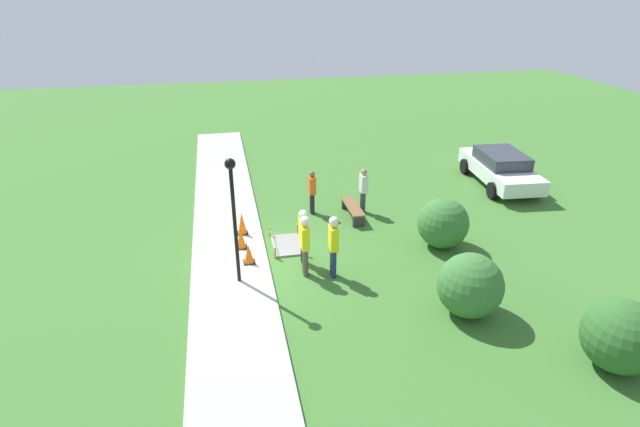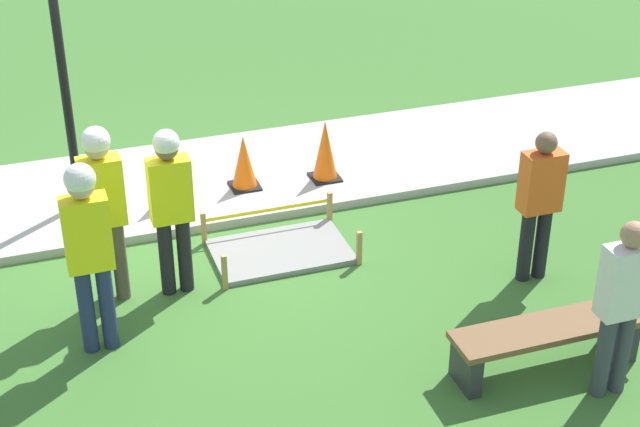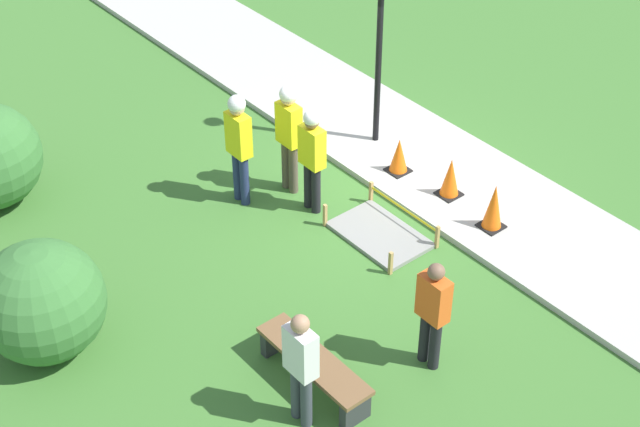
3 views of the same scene
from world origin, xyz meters
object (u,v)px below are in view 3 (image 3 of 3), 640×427
object	(u,v)px
park_bench	(314,366)
bystander_in_orange_shirt	(433,310)
traffic_cone_near_patch	(494,207)
bystander_in_gray_shirt	(301,364)
lamppost_near	(381,8)
worker_trainee	(289,129)
worker_assistant	(312,152)
traffic_cone_far_patch	(450,177)
worker_supervisor	(239,139)
traffic_cone_sidewalk_edge	(399,156)

from	to	relation	value
park_bench	bystander_in_orange_shirt	distance (m)	1.59
traffic_cone_near_patch	bystander_in_gray_shirt	bearing A→B (deg)	103.08
bystander_in_orange_shirt	lamppost_near	bearing A→B (deg)	-34.55
traffic_cone_near_patch	worker_trainee	bearing A→B (deg)	30.30
park_bench	worker_trainee	bearing A→B (deg)	-34.13
worker_assistant	worker_trainee	bearing A→B (deg)	-5.38
bystander_in_orange_shirt	traffic_cone_near_patch	bearing A→B (deg)	-63.12
worker_assistant	bystander_in_gray_shirt	bearing A→B (deg)	139.07
traffic_cone_far_patch	worker_supervisor	world-z (taller)	worker_supervisor
worker_trainee	bystander_in_orange_shirt	size ratio (longest dim) A/B	1.14
park_bench	bystander_in_gray_shirt	size ratio (longest dim) A/B	1.05
traffic_cone_sidewalk_edge	worker_trainee	distance (m)	1.88
traffic_cone_near_patch	worker_assistant	size ratio (longest dim) A/B	0.43
worker_assistant	traffic_cone_sidewalk_edge	bearing A→B (deg)	-97.17
traffic_cone_sidewalk_edge	bystander_in_gray_shirt	distance (m)	5.25
worker_assistant	lamppost_near	world-z (taller)	lamppost_near
traffic_cone_sidewalk_edge	bystander_in_orange_shirt	world-z (taller)	bystander_in_orange_shirt
worker_supervisor	lamppost_near	distance (m)	2.96
traffic_cone_near_patch	park_bench	world-z (taller)	traffic_cone_near_patch
traffic_cone_sidewalk_edge	bystander_in_gray_shirt	xyz separation A→B (m)	(-2.94, 4.31, 0.54)
traffic_cone_near_patch	traffic_cone_far_patch	world-z (taller)	traffic_cone_near_patch
bystander_in_gray_shirt	lamppost_near	size ratio (longest dim) A/B	0.47
traffic_cone_sidewalk_edge	park_bench	bearing A→B (deg)	124.01
traffic_cone_far_patch	worker_trainee	bearing A→B (deg)	43.63
worker_supervisor	bystander_in_gray_shirt	bearing A→B (deg)	153.11
park_bench	worker_supervisor	world-z (taller)	worker_supervisor
park_bench	bystander_in_gray_shirt	distance (m)	0.84
worker_trainee	bystander_in_orange_shirt	world-z (taller)	worker_trainee
bystander_in_orange_shirt	worker_assistant	bearing A→B (deg)	-15.00
traffic_cone_near_patch	worker_assistant	distance (m)	2.75
bystander_in_orange_shirt	lamppost_near	world-z (taller)	lamppost_near
worker_supervisor	bystander_in_orange_shirt	xyz separation A→B (m)	(-4.28, 0.22, -0.22)
worker_assistant	park_bench	bearing A→B (deg)	141.09
bystander_in_gray_shirt	lamppost_near	xyz separation A→B (m)	(3.85, -4.66, 1.52)
worker_trainee	bystander_in_gray_shirt	world-z (taller)	worker_trainee
traffic_cone_far_patch	traffic_cone_near_patch	bearing A→B (deg)	174.32
traffic_cone_sidewalk_edge	park_bench	xyz separation A→B (m)	(-2.60, 3.85, -0.08)
worker_supervisor	worker_assistant	distance (m)	1.10
traffic_cone_near_patch	bystander_in_orange_shirt	world-z (taller)	bystander_in_orange_shirt
bystander_in_orange_shirt	worker_supervisor	bearing A→B (deg)	-2.92
bystander_in_orange_shirt	lamppost_near	distance (m)	5.26
worker_trainee	traffic_cone_near_patch	bearing A→B (deg)	-149.70
traffic_cone_near_patch	worker_assistant	world-z (taller)	worker_assistant
bystander_in_gray_shirt	worker_trainee	bearing A→B (deg)	-36.49
traffic_cone_far_patch	park_bench	distance (m)	4.33
worker_supervisor	worker_trainee	world-z (taller)	worker_supervisor
traffic_cone_sidewalk_edge	worker_supervisor	xyz separation A→B (m)	(1.05, 2.29, 0.73)
park_bench	worker_supervisor	distance (m)	4.04
worker_trainee	park_bench	bearing A→B (deg)	145.87
park_bench	bystander_in_orange_shirt	size ratio (longest dim) A/B	1.08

